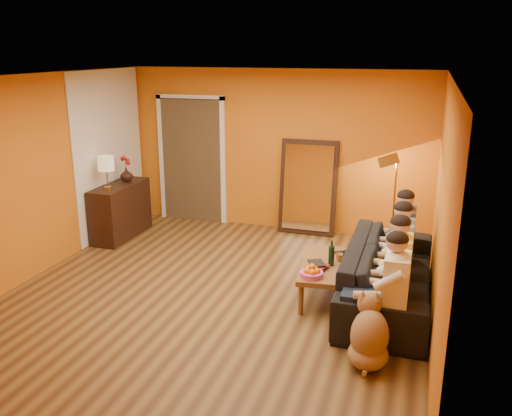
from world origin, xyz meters
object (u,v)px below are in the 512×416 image
(sideboard, at_px, (121,211))
(dog, at_px, (370,330))
(coffee_table, at_px, (327,279))
(person_mid_left, at_px, (399,269))
(person_mid_right, at_px, (402,252))
(person_far_left, at_px, (396,290))
(table_lamp, at_px, (107,173))
(sofa, at_px, (388,274))
(floor_lamp, at_px, (394,206))
(wine_bottle, at_px, (331,253))
(vase, at_px, (126,175))
(tumbler, at_px, (339,257))
(mirror_frame, at_px, (308,187))
(person_far_right, at_px, (404,237))
(laptop, at_px, (347,254))

(sideboard, height_order, dog, sideboard)
(coffee_table, xyz_separation_m, person_mid_left, (0.84, -0.40, 0.40))
(person_mid_right, bearing_deg, person_far_left, -90.00)
(table_lamp, distance_m, person_mid_left, 4.57)
(person_mid_left, relative_size, person_mid_right, 1.00)
(sideboard, xyz_separation_m, sofa, (4.24, -1.10, -0.07))
(floor_lamp, bearing_deg, wine_bottle, -115.14)
(floor_lamp, distance_m, vase, 4.18)
(wine_bottle, bearing_deg, floor_lamp, 71.41)
(sideboard, distance_m, vase, 0.59)
(person_mid_right, height_order, tumbler, person_mid_right)
(sideboard, distance_m, coffee_table, 3.72)
(sideboard, height_order, sofa, sideboard)
(sideboard, xyz_separation_m, vase, (0.00, 0.25, 0.53))
(table_lamp, bearing_deg, person_mid_left, -16.00)
(person_mid_right, bearing_deg, dog, -97.25)
(sideboard, distance_m, sofa, 4.38)
(table_lamp, distance_m, person_far_left, 4.75)
(sofa, height_order, floor_lamp, floor_lamp)
(mirror_frame, height_order, sideboard, mirror_frame)
(person_mid_left, bearing_deg, sofa, 106.11)
(coffee_table, bearing_deg, sideboard, 155.65)
(sideboard, height_order, person_far_left, person_far_left)
(person_far_right, bearing_deg, laptop, -152.15)
(sofa, height_order, coffee_table, sofa)
(floor_lamp, bearing_deg, table_lamp, -174.97)
(table_lamp, relative_size, person_far_right, 0.42)
(person_mid_left, xyz_separation_m, person_mid_right, (0.00, 0.55, 0.00))
(dog, xyz_separation_m, person_mid_left, (0.19, 0.95, 0.26))
(mirror_frame, xyz_separation_m, person_far_left, (1.58, -3.18, -0.15))
(person_mid_left, xyz_separation_m, vase, (-4.37, 1.80, 0.35))
(person_mid_left, height_order, wine_bottle, person_mid_left)
(wine_bottle, bearing_deg, dog, -65.04)
(sideboard, bearing_deg, vase, 90.00)
(sofa, height_order, person_mid_left, person_mid_left)
(table_lamp, bearing_deg, mirror_frame, 26.32)
(person_far_right, height_order, wine_bottle, person_far_right)
(sideboard, relative_size, person_mid_left, 0.97)
(sideboard, bearing_deg, coffee_table, -18.12)
(coffee_table, distance_m, laptop, 0.45)
(laptop, bearing_deg, tumbler, -139.10)
(coffee_table, bearing_deg, person_far_right, 33.47)
(sideboard, xyz_separation_m, coffee_table, (3.53, -1.15, -0.21))
(person_mid_left, bearing_deg, table_lamp, 164.00)
(person_far_left, distance_m, person_far_right, 1.65)
(sideboard, relative_size, laptop, 4.03)
(sofa, height_order, person_mid_right, person_mid_right)
(table_lamp, distance_m, tumbler, 3.77)
(floor_lamp, relative_size, dog, 2.06)
(sofa, relative_size, person_far_right, 2.01)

